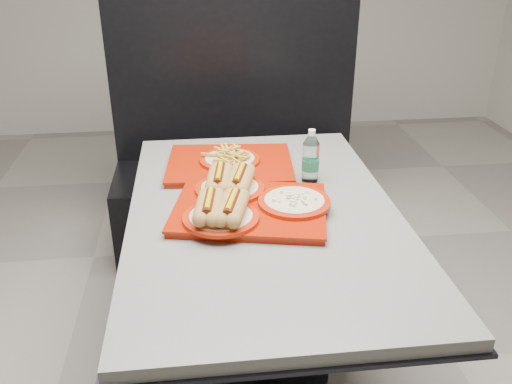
{
  "coord_description": "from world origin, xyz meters",
  "views": [
    {
      "loc": [
        -0.21,
        -1.6,
        1.61
      ],
      "look_at": [
        -0.03,
        -0.03,
        0.83
      ],
      "focal_mm": 38.0,
      "sensor_mm": 36.0,
      "label": 1
    }
  ],
  "objects": [
    {
      "name": "tray_near",
      "position": [
        -0.07,
        -0.01,
        0.79
      ],
      "size": [
        0.57,
        0.49,
        0.11
      ],
      "rotation": [
        0.0,
        0.0,
        -0.21
      ],
      "color": "#941704",
      "rests_on": "diner_table"
    },
    {
      "name": "diner_table",
      "position": [
        0.0,
        0.0,
        0.58
      ],
      "size": [
        0.92,
        1.42,
        0.75
      ],
      "color": "black",
      "rests_on": "ground"
    },
    {
      "name": "tray_far",
      "position": [
        -0.09,
        0.36,
        0.78
      ],
      "size": [
        0.51,
        0.42,
        0.1
      ],
      "rotation": [
        0.0,
        0.0,
        -0.08
      ],
      "color": "#941704",
      "rests_on": "diner_table"
    },
    {
      "name": "water_bottle",
      "position": [
        0.2,
        0.2,
        0.84
      ],
      "size": [
        0.06,
        0.06,
        0.2
      ],
      "rotation": [
        0.0,
        0.0,
        0.1
      ],
      "color": "silver",
      "rests_on": "diner_table"
    },
    {
      "name": "ground",
      "position": [
        0.0,
        0.0,
        0.0
      ],
      "size": [
        6.0,
        6.0,
        0.0
      ],
      "primitive_type": "plane",
      "color": "gray",
      "rests_on": "ground"
    },
    {
      "name": "booth_bench",
      "position": [
        0.0,
        1.09,
        0.4
      ],
      "size": [
        1.3,
        0.57,
        1.35
      ],
      "color": "black",
      "rests_on": "ground"
    }
  ]
}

